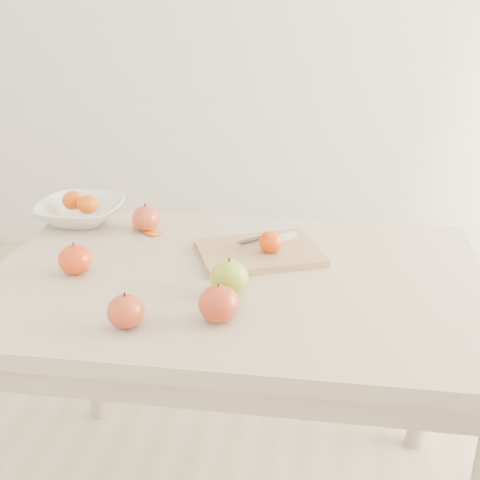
# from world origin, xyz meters

# --- Properties ---
(table) EXTENTS (1.20, 0.80, 0.75)m
(table) POSITION_xyz_m (0.00, 0.00, 0.65)
(table) COLOR #C2AE92
(table) RESTS_ON ground
(cutting_board) EXTENTS (0.36, 0.32, 0.02)m
(cutting_board) POSITION_xyz_m (0.04, 0.12, 0.76)
(cutting_board) COLOR tan
(cutting_board) RESTS_ON table
(board_tangerine) EXTENTS (0.06, 0.06, 0.05)m
(board_tangerine) POSITION_xyz_m (0.07, 0.11, 0.80)
(board_tangerine) COLOR #CE4B07
(board_tangerine) RESTS_ON cutting_board
(fruit_bowl) EXTENTS (0.25, 0.25, 0.06)m
(fruit_bowl) POSITION_xyz_m (-0.51, 0.29, 0.78)
(fruit_bowl) COLOR white
(fruit_bowl) RESTS_ON table
(bowl_tangerine_near) EXTENTS (0.06, 0.06, 0.06)m
(bowl_tangerine_near) POSITION_xyz_m (-0.53, 0.30, 0.81)
(bowl_tangerine_near) COLOR #D45707
(bowl_tangerine_near) RESTS_ON fruit_bowl
(bowl_tangerine_far) EXTENTS (0.06, 0.06, 0.05)m
(bowl_tangerine_far) POSITION_xyz_m (-0.48, 0.27, 0.81)
(bowl_tangerine_far) COLOR #C84307
(bowl_tangerine_far) RESTS_ON fruit_bowl
(orange_peel_a) EXTENTS (0.06, 0.05, 0.01)m
(orange_peel_a) POSITION_xyz_m (-0.31, 0.27, 0.75)
(orange_peel_a) COLOR orange
(orange_peel_a) RESTS_ON table
(orange_peel_b) EXTENTS (0.06, 0.05, 0.01)m
(orange_peel_b) POSITION_xyz_m (-0.27, 0.22, 0.75)
(orange_peel_b) COLOR orange
(orange_peel_b) RESTS_ON table
(paring_knife) EXTENTS (0.16, 0.09, 0.01)m
(paring_knife) POSITION_xyz_m (0.09, 0.19, 0.78)
(paring_knife) COLOR silver
(paring_knife) RESTS_ON cutting_board
(apple_green) EXTENTS (0.09, 0.09, 0.08)m
(apple_green) POSITION_xyz_m (-0.00, -0.10, 0.79)
(apple_green) COLOR olive
(apple_green) RESTS_ON table
(apple_red_c) EXTENTS (0.08, 0.08, 0.07)m
(apple_red_c) POSITION_xyz_m (-0.19, -0.27, 0.78)
(apple_red_c) COLOR maroon
(apple_red_c) RESTS_ON table
(apple_red_a) EXTENTS (0.08, 0.08, 0.07)m
(apple_red_a) POSITION_xyz_m (-0.30, 0.25, 0.79)
(apple_red_a) COLOR maroon
(apple_red_a) RESTS_ON table
(apple_red_e) EXTENTS (0.09, 0.09, 0.08)m
(apple_red_e) POSITION_xyz_m (-0.01, -0.22, 0.79)
(apple_red_e) COLOR maroon
(apple_red_e) RESTS_ON table
(apple_red_b) EXTENTS (0.08, 0.08, 0.07)m
(apple_red_b) POSITION_xyz_m (-0.39, -0.05, 0.79)
(apple_red_b) COLOR #A70204
(apple_red_b) RESTS_ON table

